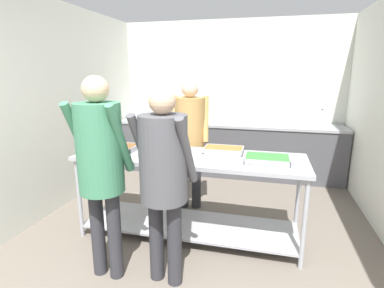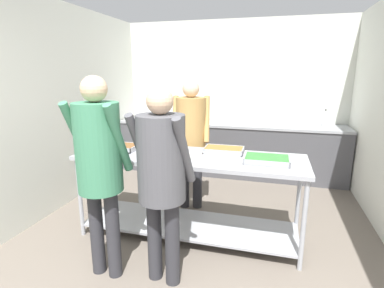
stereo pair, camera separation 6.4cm
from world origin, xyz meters
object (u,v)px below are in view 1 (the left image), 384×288
(guest_serving_right, at_px, (164,169))
(serving_tray_vegetables, at_px, (224,150))
(sauce_pan, at_px, (151,153))
(plate_stack, at_px, (185,156))
(water_bottle, at_px, (322,118))
(guest_serving_left, at_px, (100,159))
(serving_tray_roast, at_px, (267,159))
(cook_behind_counter, at_px, (190,132))
(serving_tray_greens, at_px, (120,148))

(guest_serving_right, bearing_deg, serving_tray_vegetables, 71.16)
(sauce_pan, bearing_deg, serving_tray_vegetables, 25.90)
(plate_stack, height_order, water_bottle, water_bottle)
(sauce_pan, xyz_separation_m, serving_tray_vegetables, (0.71, 0.35, -0.01))
(water_bottle, bearing_deg, guest_serving_left, -125.05)
(plate_stack, distance_m, guest_serving_right, 0.70)
(serving_tray_vegetables, height_order, serving_tray_roast, same)
(cook_behind_counter, xyz_separation_m, water_bottle, (1.80, 1.56, 0.01))
(sauce_pan, distance_m, plate_stack, 0.36)
(serving_tray_vegetables, bearing_deg, sauce_pan, -154.10)
(serving_tray_greens, height_order, water_bottle, water_bottle)
(serving_tray_vegetables, distance_m, cook_behind_counter, 0.69)
(guest_serving_left, relative_size, water_bottle, 6.40)
(sauce_pan, xyz_separation_m, water_bottle, (2.00, 2.38, 0.08))
(sauce_pan, height_order, cook_behind_counter, cook_behind_counter)
(sauce_pan, relative_size, guest_serving_right, 0.25)
(guest_serving_right, bearing_deg, serving_tray_greens, 134.60)
(guest_serving_left, relative_size, cook_behind_counter, 1.05)
(plate_stack, xyz_separation_m, water_bottle, (1.65, 2.33, 0.10))
(serving_tray_roast, bearing_deg, sauce_pan, -175.11)
(sauce_pan, relative_size, serving_tray_vegetables, 0.97)
(sauce_pan, height_order, serving_tray_roast, sauce_pan)
(sauce_pan, xyz_separation_m, guest_serving_right, (0.37, -0.65, 0.06))
(guest_serving_left, bearing_deg, plate_stack, 55.94)
(guest_serving_left, bearing_deg, water_bottle, 54.95)
(guest_serving_right, bearing_deg, water_bottle, 61.64)
(serving_tray_greens, distance_m, serving_tray_vegetables, 1.16)
(sauce_pan, xyz_separation_m, plate_stack, (0.35, 0.05, -0.02))
(guest_serving_left, height_order, cook_behind_counter, guest_serving_left)
(cook_behind_counter, bearing_deg, serving_tray_vegetables, -42.84)
(sauce_pan, distance_m, guest_serving_right, 0.75)
(sauce_pan, height_order, guest_serving_right, guest_serving_right)
(cook_behind_counter, bearing_deg, sauce_pan, -104.40)
(serving_tray_greens, height_order, cook_behind_counter, cook_behind_counter)
(guest_serving_left, xyz_separation_m, cook_behind_counter, (0.36, 1.51, -0.05))
(guest_serving_right, distance_m, cook_behind_counter, 1.47)
(guest_serving_right, height_order, cook_behind_counter, cook_behind_counter)
(serving_tray_greens, height_order, serving_tray_vegetables, same)
(guest_serving_left, height_order, guest_serving_right, guest_serving_left)
(plate_stack, relative_size, guest_serving_right, 0.14)
(serving_tray_greens, distance_m, water_bottle, 3.29)
(guest_serving_left, bearing_deg, guest_serving_right, 5.77)
(cook_behind_counter, bearing_deg, plate_stack, -79.39)
(serving_tray_vegetables, bearing_deg, water_bottle, 57.49)
(plate_stack, bearing_deg, serving_tray_greens, 171.41)
(sauce_pan, height_order, guest_serving_left, guest_serving_left)
(sauce_pan, relative_size, plate_stack, 1.81)
(sauce_pan, bearing_deg, cook_behind_counter, 75.60)
(serving_tray_greens, relative_size, serving_tray_roast, 0.88)
(serving_tray_vegetables, relative_size, guest_serving_right, 0.25)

